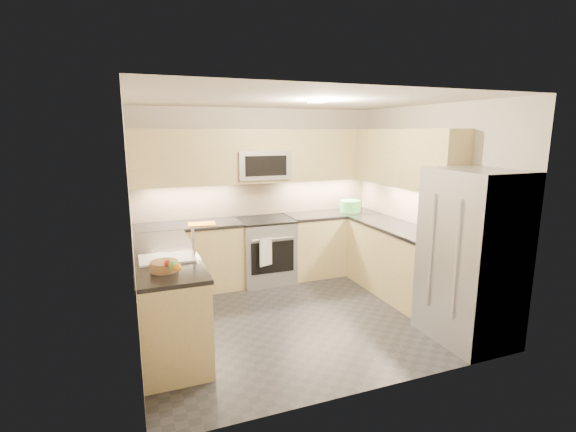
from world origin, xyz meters
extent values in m
cube|color=#242429|center=(0.00, 0.00, 0.00)|extent=(3.60, 3.20, 0.00)
cube|color=beige|center=(0.00, 0.00, 2.50)|extent=(3.60, 3.20, 0.02)
cube|color=#BDB4A4|center=(0.00, 1.60, 1.25)|extent=(3.60, 0.02, 2.50)
cube|color=#BDB4A4|center=(0.00, -1.60, 1.25)|extent=(3.60, 0.02, 2.50)
cube|color=#BDB4A4|center=(-1.80, 0.00, 1.25)|extent=(0.02, 3.20, 2.50)
cube|color=#BDB4A4|center=(1.80, 0.00, 1.25)|extent=(0.02, 3.20, 2.50)
cube|color=tan|center=(-1.09, 1.30, 0.45)|extent=(1.42, 0.60, 0.90)
cube|color=tan|center=(1.09, 1.30, 0.45)|extent=(1.42, 0.60, 0.90)
cube|color=tan|center=(1.50, 0.15, 0.45)|extent=(0.60, 1.70, 0.90)
cube|color=tan|center=(-1.50, 0.00, 0.45)|extent=(0.60, 2.00, 0.90)
cube|color=black|center=(-1.09, 1.30, 0.92)|extent=(1.42, 0.63, 0.04)
cube|color=black|center=(1.09, 1.30, 0.92)|extent=(1.42, 0.63, 0.04)
cube|color=black|center=(1.50, 0.15, 0.92)|extent=(0.63, 1.70, 0.04)
cube|color=black|center=(-1.50, 0.00, 0.92)|extent=(0.63, 2.00, 0.04)
cube|color=tan|center=(0.00, 1.43, 1.83)|extent=(3.60, 0.35, 0.75)
cube|color=tan|center=(1.62, 0.28, 1.83)|extent=(0.35, 1.95, 0.75)
cube|color=#C8AF90|center=(0.00, 1.60, 1.20)|extent=(3.60, 0.01, 0.51)
cube|color=#C8AF90|center=(1.80, 0.45, 1.20)|extent=(0.01, 2.30, 0.51)
cube|color=gray|center=(0.00, 1.28, 0.46)|extent=(0.76, 0.65, 0.91)
cube|color=black|center=(0.00, 1.28, 0.92)|extent=(0.76, 0.65, 0.03)
cube|color=black|center=(0.00, 0.95, 0.45)|extent=(0.62, 0.02, 0.45)
cylinder|color=#B2B5BA|center=(0.00, 0.93, 0.72)|extent=(0.60, 0.02, 0.02)
cube|color=#93969A|center=(0.00, 1.40, 1.70)|extent=(0.76, 0.40, 0.40)
cube|color=black|center=(0.00, 1.20, 1.70)|extent=(0.60, 0.01, 0.28)
cube|color=#9B9DA3|center=(1.45, -1.15, 0.90)|extent=(0.70, 0.90, 1.80)
cylinder|color=#B2B5BA|center=(1.08, -1.33, 0.95)|extent=(0.02, 0.02, 1.20)
cylinder|color=#B2B5BA|center=(1.08, -0.97, 0.95)|extent=(0.02, 0.02, 1.20)
cube|color=white|center=(-1.50, -0.25, 0.88)|extent=(0.52, 0.38, 0.16)
cylinder|color=silver|center=(-1.24, -0.25, 1.08)|extent=(0.03, 0.03, 0.28)
cylinder|color=green|center=(1.39, 1.28, 1.03)|extent=(0.32, 0.32, 0.18)
cube|color=orange|center=(-0.92, 1.20, 0.95)|extent=(0.39, 0.29, 0.01)
cylinder|color=#976E46|center=(-1.55, -0.60, 0.98)|extent=(0.32, 0.32, 0.09)
sphere|color=red|center=(-1.53, -0.77, 1.05)|extent=(0.06, 0.06, 0.06)
sphere|color=#53B64E|center=(-1.49, -0.82, 1.05)|extent=(0.08, 0.08, 0.08)
cube|color=white|center=(-0.11, 0.91, 0.55)|extent=(0.20, 0.09, 0.39)
sphere|color=orange|center=(-1.47, -0.89, 1.05)|extent=(0.07, 0.07, 0.07)
camera|label=1|loc=(-1.79, -4.33, 2.16)|focal=26.00mm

